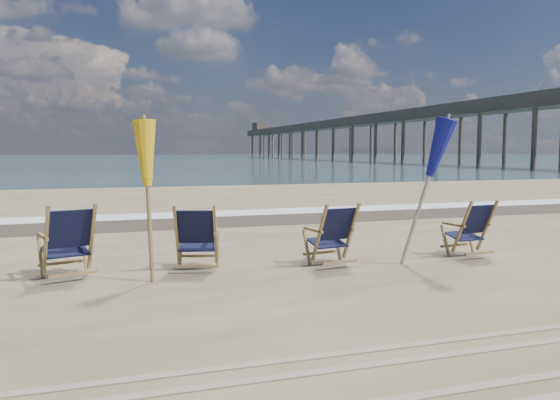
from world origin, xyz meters
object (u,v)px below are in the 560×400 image
(beach_chair_3, at_px, (487,228))
(beach_chair_1, at_px, (215,238))
(umbrella_yellow, at_px, (148,162))
(umbrella_blue, at_px, (423,151))
(beach_chair_0, at_px, (92,239))
(fishing_pier, at_px, (368,133))
(beach_chair_2, at_px, (351,233))

(beach_chair_3, bearing_deg, beach_chair_1, -9.77)
(beach_chair_3, xyz_separation_m, umbrella_yellow, (-5.31, -0.03, 1.09))
(beach_chair_3, distance_m, umbrella_blue, 1.90)
(beach_chair_0, xyz_separation_m, umbrella_yellow, (0.72, -0.46, 1.04))
(beach_chair_1, relative_size, fishing_pier, 0.01)
(beach_chair_1, relative_size, beach_chair_3, 1.03)
(beach_chair_3, height_order, umbrella_blue, umbrella_blue)
(umbrella_yellow, xyz_separation_m, umbrella_blue, (3.89, -0.27, 0.13))
(beach_chair_3, bearing_deg, fishing_pier, -121.91)
(umbrella_yellow, bearing_deg, beach_chair_1, 17.41)
(umbrella_blue, bearing_deg, beach_chair_0, 171.00)
(beach_chair_1, xyz_separation_m, fishing_pier, (39.27, 72.77, 4.17))
(beach_chair_1, bearing_deg, beach_chair_3, -168.09)
(beach_chair_2, bearing_deg, beach_chair_1, -14.15)
(umbrella_yellow, relative_size, fishing_pier, 0.01)
(beach_chair_1, xyz_separation_m, umbrella_yellow, (-0.93, -0.29, 1.08))
(beach_chair_1, distance_m, beach_chair_2, 2.01)
(beach_chair_2, relative_size, umbrella_yellow, 0.46)
(beach_chair_0, height_order, umbrella_blue, umbrella_blue)
(beach_chair_3, bearing_deg, umbrella_blue, 5.84)
(umbrella_yellow, bearing_deg, beach_chair_2, 1.52)
(beach_chair_3, xyz_separation_m, fishing_pier, (34.89, 73.03, 4.18))
(umbrella_yellow, bearing_deg, beach_chair_0, 147.61)
(beach_chair_1, height_order, beach_chair_3, beach_chair_1)
(beach_chair_3, bearing_deg, beach_chair_2, -7.51)
(umbrella_blue, bearing_deg, beach_chair_3, 12.22)
(beach_chair_1, xyz_separation_m, umbrella_blue, (2.97, -0.57, 1.21))
(umbrella_yellow, distance_m, umbrella_blue, 3.91)
(beach_chair_2, height_order, umbrella_blue, umbrella_blue)
(beach_chair_0, relative_size, umbrella_blue, 0.46)
(beach_chair_0, bearing_deg, beach_chair_1, 158.04)
(beach_chair_3, bearing_deg, umbrella_yellow, -6.04)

